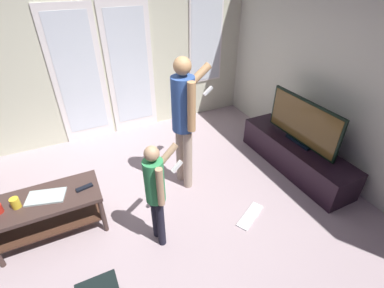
% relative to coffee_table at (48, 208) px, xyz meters
% --- Properties ---
extents(ground_plane, '(5.42, 4.61, 0.02)m').
position_rel_coffee_table_xyz_m(ground_plane, '(0.82, -0.38, -0.36)').
color(ground_plane, '#A69197').
extents(wall_back_with_doors, '(5.42, 0.09, 2.73)m').
position_rel_coffee_table_xyz_m(wall_back_with_doors, '(0.90, 1.89, 0.97)').
color(wall_back_with_doors, beige).
rests_on(wall_back_with_doors, ground_plane).
extents(wall_right_plain, '(0.06, 4.61, 2.70)m').
position_rel_coffee_table_xyz_m(wall_right_plain, '(3.50, -0.38, 1.00)').
color(wall_right_plain, beige).
rests_on(wall_right_plain, ground_plane).
extents(coffee_table, '(1.06, 0.51, 0.49)m').
position_rel_coffee_table_xyz_m(coffee_table, '(0.00, 0.00, 0.00)').
color(coffee_table, '#3E2D28').
rests_on(coffee_table, ground_plane).
extents(tv_stand, '(0.49, 1.74, 0.41)m').
position_rel_coffee_table_xyz_m(tv_stand, '(3.12, -0.25, -0.15)').
color(tv_stand, black).
rests_on(tv_stand, ground_plane).
extents(flat_screen_tv, '(0.08, 1.15, 0.62)m').
position_rel_coffee_table_xyz_m(flat_screen_tv, '(3.12, -0.25, 0.37)').
color(flat_screen_tv, black).
rests_on(flat_screen_tv, tv_stand).
extents(person_adult, '(0.64, 0.50, 1.66)m').
position_rel_coffee_table_xyz_m(person_adult, '(1.61, 0.14, 0.64)').
color(person_adult, tan).
rests_on(person_adult, ground_plane).
extents(person_child, '(0.44, 0.35, 1.17)m').
position_rel_coffee_table_xyz_m(person_child, '(0.99, -0.58, 0.35)').
color(person_child, black).
rests_on(person_child, ground_plane).
extents(loose_keyboard, '(0.45, 0.32, 0.02)m').
position_rel_coffee_table_xyz_m(loose_keyboard, '(2.02, -0.75, -0.34)').
color(loose_keyboard, white).
rests_on(loose_keyboard, ground_plane).
extents(laptop_closed, '(0.40, 0.30, 0.02)m').
position_rel_coffee_table_xyz_m(laptop_closed, '(0.02, 0.01, 0.14)').
color(laptop_closed, '#A9B9B7').
rests_on(laptop_closed, coffee_table).
extents(cup_by_laptop, '(0.08, 0.08, 0.11)m').
position_rel_coffee_table_xyz_m(cup_by_laptop, '(-0.23, -0.02, 0.19)').
color(cup_by_laptop, gold).
rests_on(cup_by_laptop, coffee_table).
extents(tv_remote_black, '(0.18, 0.08, 0.02)m').
position_rel_coffee_table_xyz_m(tv_remote_black, '(0.39, -0.02, 0.14)').
color(tv_remote_black, black).
rests_on(tv_remote_black, coffee_table).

